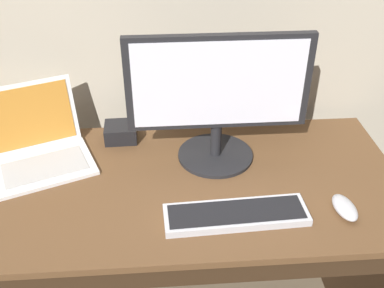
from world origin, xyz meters
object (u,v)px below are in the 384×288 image
object	(u,v)px
laptop_white	(39,148)
external_drive_box	(121,132)
external_monitor	(218,95)
wired_keyboard	(236,215)
computer_mouse	(345,207)

from	to	relation	value
laptop_white	external_drive_box	world-z (taller)	laptop_white
external_monitor	wired_keyboard	distance (m)	0.38
wired_keyboard	computer_mouse	bearing A→B (deg)	0.48
external_monitor	computer_mouse	bearing A→B (deg)	-40.67
external_monitor	external_drive_box	bearing A→B (deg)	156.06
wired_keyboard	computer_mouse	world-z (taller)	computer_mouse
wired_keyboard	laptop_white	bearing A→B (deg)	151.73
laptop_white	wired_keyboard	world-z (taller)	laptop_white
external_monitor	computer_mouse	size ratio (longest dim) A/B	4.95
external_monitor	external_drive_box	xyz separation A→B (m)	(-0.33, 0.15, -0.21)
laptop_white	computer_mouse	size ratio (longest dim) A/B	3.36
external_monitor	external_drive_box	distance (m)	0.42
computer_mouse	external_drive_box	size ratio (longest dim) A/B	1.02
external_drive_box	laptop_white	bearing A→B (deg)	-156.83
wired_keyboard	external_drive_box	xyz separation A→B (m)	(-0.35, 0.44, 0.02)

